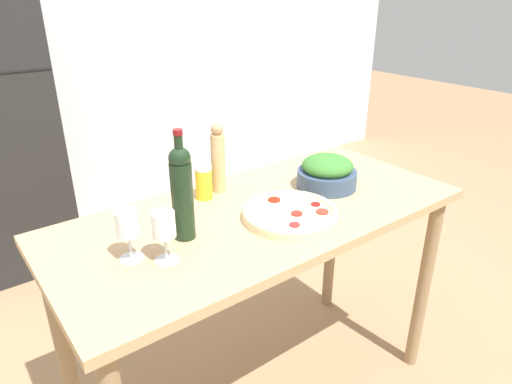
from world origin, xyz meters
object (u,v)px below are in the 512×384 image
object	(u,v)px
salad_bowl	(327,173)
homemade_pizza	(290,213)
salt_canister	(204,182)
wine_glass_far	(128,227)
wine_bottle	(182,191)
wine_glass_near	(164,228)
pepper_mill	(218,159)

from	to	relation	value
salad_bowl	homemade_pizza	world-z (taller)	salad_bowl
homemade_pizza	salt_canister	size ratio (longest dim) A/B	2.62
wine_glass_far	salad_bowl	distance (m)	0.83
wine_glass_far	wine_bottle	bearing A→B (deg)	6.11
wine_glass_near	wine_glass_far	size ratio (longest dim) A/B	1.00
wine_glass_far	homemade_pizza	xyz separation A→B (m)	(0.54, -0.09, -0.09)
wine_bottle	salad_bowl	size ratio (longest dim) A/B	1.51
wine_glass_near	salt_canister	world-z (taller)	wine_glass_near
wine_glass_near	salt_canister	distance (m)	0.44
salad_bowl	salt_canister	xyz separation A→B (m)	(-0.44, 0.20, 0.00)
salt_canister	pepper_mill	bearing A→B (deg)	15.82
wine_glass_far	homemade_pizza	bearing A→B (deg)	-9.07
wine_glass_near	salt_canister	xyz separation A→B (m)	(0.31, 0.30, -0.04)
wine_glass_far	pepper_mill	size ratio (longest dim) A/B	0.58
wine_bottle	homemade_pizza	xyz separation A→B (m)	(0.35, -0.11, -0.14)
wine_glass_near	salad_bowl	distance (m)	0.76
wine_glass_far	salt_canister	distance (m)	0.46
wine_glass_near	pepper_mill	xyz separation A→B (m)	(0.39, 0.32, 0.02)
wine_bottle	wine_glass_far	xyz separation A→B (m)	(-0.19, -0.02, -0.05)
wine_glass_far	homemade_pizza	distance (m)	0.55
wine_glass_far	salad_bowl	world-z (taller)	wine_glass_far
wine_glass_far	salt_canister	size ratio (longest dim) A/B	1.24
wine_glass_far	pepper_mill	bearing A→B (deg)	28.58
pepper_mill	homemade_pizza	size ratio (longest dim) A/B	0.82
pepper_mill	salad_bowl	world-z (taller)	pepper_mill
homemade_pizza	salt_canister	bearing A→B (deg)	115.01
salt_canister	wine_glass_far	bearing A→B (deg)	-149.09
salad_bowl	salt_canister	bearing A→B (deg)	155.25
homemade_pizza	wine_bottle	bearing A→B (deg)	163.16
wine_bottle	wine_glass_near	bearing A→B (deg)	-141.14
wine_glass_near	wine_glass_far	distance (m)	0.10
wine_bottle	wine_glass_far	bearing A→B (deg)	-173.89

